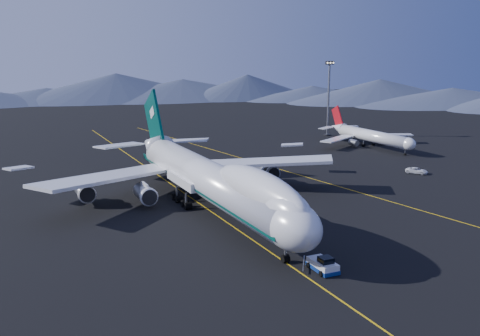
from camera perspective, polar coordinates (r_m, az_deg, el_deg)
name	(u,v)px	position (r m, az deg, el deg)	size (l,w,h in m)	color
ground	(209,210)	(94.72, -3.30, -4.53)	(500.00, 500.00, 0.00)	black
taxiway_line_main	(209,210)	(94.72, -3.30, -4.52)	(0.25, 220.00, 0.01)	#E0AE0D
taxiway_line_side	(320,181)	(117.06, 8.51, -1.37)	(0.25, 200.00, 0.01)	#E0AE0D
boeing_747	(209,178)	(93.24, -3.35, -1.10)	(59.62, 72.43, 19.37)	silver
pushback_tug	(323,266)	(70.11, 8.81, -10.27)	(2.81, 4.73, 2.03)	silver
second_jet	(369,136)	(162.07, 13.65, 3.37)	(33.43, 37.77, 10.75)	silver
service_van	(417,171)	(129.25, 18.34, -0.27)	(2.27, 4.92, 1.37)	white
floodlight_mast	(328,98)	(180.37, 9.42, 7.35)	(3.02, 2.27, 24.48)	black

